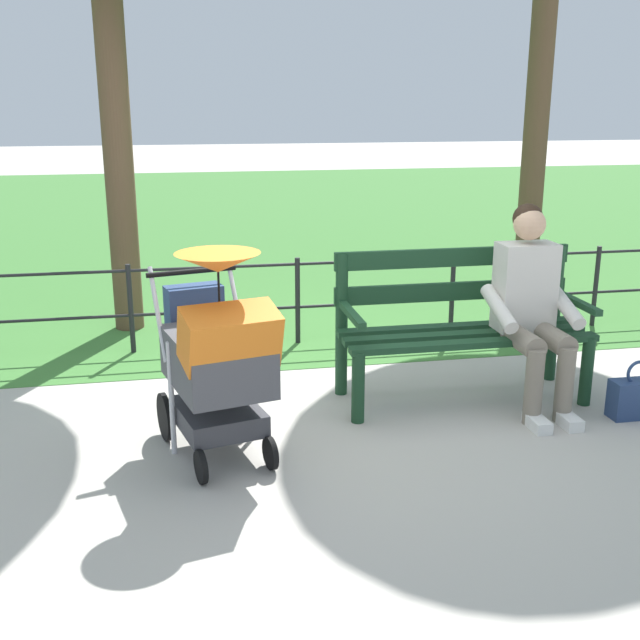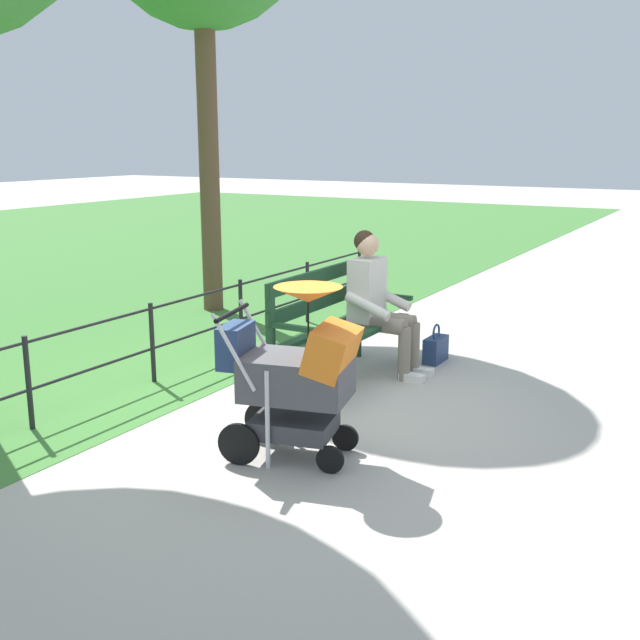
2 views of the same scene
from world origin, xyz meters
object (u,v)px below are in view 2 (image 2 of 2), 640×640
object	(u,v)px
park_bench	(335,321)
handbag	(436,349)
person_on_bench	(378,299)
stroller	(298,371)

from	to	relation	value
park_bench	handbag	distance (m)	1.17
person_on_bench	stroller	size ratio (longest dim) A/B	1.11
park_bench	person_on_bench	bearing A→B (deg)	149.61
park_bench	handbag	bearing A→B (deg)	149.28
park_bench	person_on_bench	distance (m)	0.47
park_bench	stroller	bearing A→B (deg)	20.83
person_on_bench	handbag	xyz separation A→B (m)	(-0.57, 0.34, -0.55)
person_on_bench	park_bench	bearing A→B (deg)	-30.39
handbag	park_bench	bearing A→B (deg)	-30.72
park_bench	person_on_bench	world-z (taller)	person_on_bench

